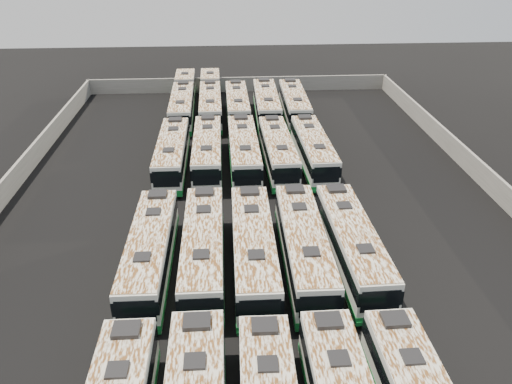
# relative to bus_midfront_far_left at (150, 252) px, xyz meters

# --- Properties ---
(ground) EXTENTS (140.00, 140.00, 0.00)m
(ground) POSITION_rel_bus_midfront_far_left_xyz_m (7.78, 8.59, -1.90)
(ground) COLOR black
(ground) RESTS_ON ground
(perimeter_wall) EXTENTS (45.20, 73.20, 2.20)m
(perimeter_wall) POSITION_rel_bus_midfront_far_left_xyz_m (7.78, 8.59, -0.80)
(perimeter_wall) COLOR slate
(perimeter_wall) RESTS_ON ground
(bus_midfront_far_left) EXTENTS (2.88, 13.17, 3.71)m
(bus_midfront_far_left) POSITION_rel_bus_midfront_far_left_xyz_m (0.00, 0.00, 0.00)
(bus_midfront_far_left) COLOR silver
(bus_midfront_far_left) RESTS_ON ground
(bus_midfront_left) EXTENTS (2.82, 13.33, 3.76)m
(bus_midfront_left) POSITION_rel_bus_midfront_far_left_xyz_m (3.73, 0.01, 0.03)
(bus_midfront_left) COLOR silver
(bus_midfront_left) RESTS_ON ground
(bus_midfront_center) EXTENTS (2.91, 13.53, 3.81)m
(bus_midfront_center) POSITION_rel_bus_midfront_far_left_xyz_m (7.27, -0.29, 0.05)
(bus_midfront_center) COLOR silver
(bus_midfront_center) RESTS_ON ground
(bus_midfront_right) EXTENTS (2.99, 13.54, 3.81)m
(bus_midfront_right) POSITION_rel_bus_midfront_far_left_xyz_m (10.85, -0.18, 0.05)
(bus_midfront_right) COLOR silver
(bus_midfront_right) RESTS_ON ground
(bus_midfront_far_right) EXTENTS (3.07, 13.29, 3.73)m
(bus_midfront_far_right) POSITION_rel_bus_midfront_far_left_xyz_m (14.39, -0.03, 0.01)
(bus_midfront_far_right) COLOR silver
(bus_midfront_far_right) RESTS_ON ground
(bus_midback_far_left) EXTENTS (2.79, 13.09, 3.69)m
(bus_midback_far_left) POSITION_rel_bus_midfront_far_left_xyz_m (0.08, 17.37, -0.01)
(bus_midback_far_left) COLOR silver
(bus_midback_far_left) RESTS_ON ground
(bus_midback_left) EXTENTS (2.83, 13.27, 3.74)m
(bus_midback_left) POSITION_rel_bus_midfront_far_left_xyz_m (3.65, 17.55, 0.02)
(bus_midback_left) COLOR silver
(bus_midback_left) RESTS_ON ground
(bus_midback_center) EXTENTS (2.98, 13.42, 3.78)m
(bus_midback_center) POSITION_rel_bus_midfront_far_left_xyz_m (7.33, 17.29, 0.03)
(bus_midback_center) COLOR silver
(bus_midback_center) RESTS_ON ground
(bus_midback_right) EXTENTS (3.06, 13.03, 3.66)m
(bus_midback_right) POSITION_rel_bus_midfront_far_left_xyz_m (10.83, 17.34, -0.03)
(bus_midback_right) COLOR silver
(bus_midback_right) RESTS_ON ground
(bus_midback_far_right) EXTENTS (3.02, 13.09, 3.68)m
(bus_midback_far_right) POSITION_rel_bus_midfront_far_left_xyz_m (14.48, 17.32, -0.02)
(bus_midback_far_right) COLOR silver
(bus_midback_far_right) RESTS_ON ground
(bus_back_far_left) EXTENTS (3.11, 20.22, 3.66)m
(bus_back_far_left) POSITION_rel_bus_midfront_far_left_xyz_m (0.03, 35.66, -0.03)
(bus_back_far_left) COLOR silver
(bus_back_far_left) RESTS_ON ground
(bus_back_left) EXTENTS (3.07, 20.16, 3.65)m
(bus_back_left) POSITION_rel_bus_midfront_far_left_xyz_m (3.66, 35.80, -0.03)
(bus_back_left) COLOR silver
(bus_back_left) RESTS_ON ground
(bus_back_center) EXTENTS (2.86, 12.95, 3.64)m
(bus_back_center) POSITION_rel_bus_midfront_far_left_xyz_m (7.16, 32.30, -0.03)
(bus_back_center) COLOR silver
(bus_back_center) RESTS_ON ground
(bus_back_right) EXTENTS (3.07, 13.54, 3.81)m
(bus_back_right) POSITION_rel_bus_midfront_far_left_xyz_m (10.91, 32.18, 0.05)
(bus_back_right) COLOR silver
(bus_back_right) RESTS_ON ground
(bus_back_far_right) EXTENTS (3.05, 13.36, 3.75)m
(bus_back_far_right) POSITION_rel_bus_midfront_far_left_xyz_m (14.50, 32.08, 0.02)
(bus_back_far_right) COLOR silver
(bus_back_far_right) RESTS_ON ground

